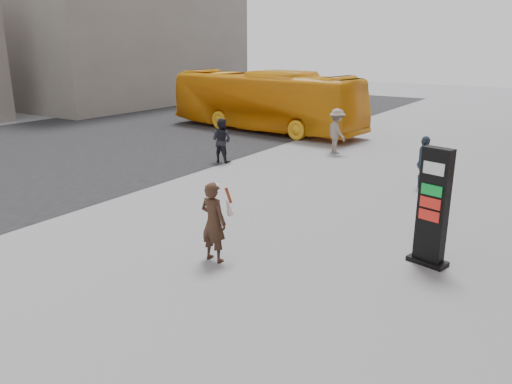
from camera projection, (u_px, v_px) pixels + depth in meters
The scene contains 9 objects.
ground at pixel (211, 255), 10.96m from camera, with size 100.00×100.00×0.00m, color #9E9EA3.
road at pixel (50, 149), 21.84m from camera, with size 16.00×60.00×0.01m, color black.
bg_building_far at pixel (127, 35), 38.19m from camera, with size 10.00×18.00×10.00m, color gray.
info_pylon at pixel (433, 208), 10.20m from camera, with size 0.87×0.58×2.49m.
woman at pixel (214, 221), 10.47m from camera, with size 0.67×0.62×1.74m.
bus at pixel (264, 101), 26.12m from camera, with size 2.60×11.12×3.10m, color orange.
pedestrian_a at pixel (221, 140), 19.28m from camera, with size 0.83×0.65×1.71m, color black.
pedestrian_b at pixel (337, 131), 20.82m from camera, with size 1.20×0.69×1.86m, color gray.
pedestrian_c at pixel (424, 163), 15.70m from camera, with size 1.00×0.41×1.70m, color #354759.
Camera 1 is at (6.42, -7.85, 4.49)m, focal length 35.00 mm.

